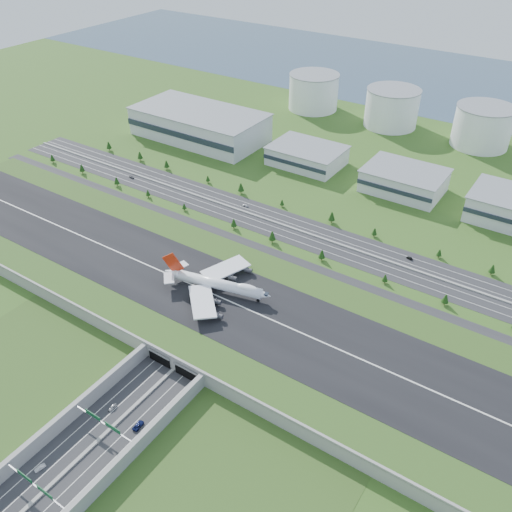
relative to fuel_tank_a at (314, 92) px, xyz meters
The scene contains 21 objects.
ground 332.88m from the fuel_tank_a, 68.84° to the right, with size 1200.00×1200.00×0.00m, color #25541A.
airfield_deck 332.76m from the fuel_tank_a, 68.84° to the right, with size 520.00×100.00×9.20m.
underpass_road 426.88m from the fuel_tank_a, 73.66° to the right, with size 38.80×120.40×8.00m.
sign_gantry_near 422.58m from the fuel_tank_a, 73.50° to the right, with size 38.70×0.70×9.80m.
sign_gantry_far 456.23m from the fuel_tank_a, 74.75° to the right, with size 38.70×0.70×9.80m.
north_expressway 246.84m from the fuel_tank_a, 60.83° to the right, with size 560.00×36.00×0.12m, color #28282B.
tree_row 243.86m from the fuel_tank_a, 61.01° to the right, with size 501.06×48.73×8.50m.
hangar_west 134.72m from the fuel_tank_a, 111.80° to the right, with size 120.00×60.00×25.00m, color #BDBDC1.
hangar_mid_a 134.54m from the fuel_tank_a, 63.43° to the right, with size 58.00×42.00×15.00m, color #BDBDC1.
hangar_mid_b 188.43m from the fuel_tank_a, 39.61° to the right, with size 58.00×42.00×17.00m, color #BDBDC1.
fuel_tank_a is the anchor object (origin of this frame).
fuel_tank_b 85.00m from the fuel_tank_a, ahead, with size 50.00×50.00×35.00m, color white.
fuel_tank_c 170.00m from the fuel_tank_a, ahead, with size 50.00×50.00×35.00m, color white.
bay_water 208.82m from the fuel_tank_a, 54.78° to the left, with size 1200.00×260.00×0.06m, color #334C62.
boeing_747 324.98m from the fuel_tank_a, 70.77° to the right, with size 64.40×60.20×20.21m.
car_0 409.66m from the fuel_tank_a, 74.06° to the right, with size 1.87×4.65×1.59m, color #A0A0A4.
car_1 446.20m from the fuel_tank_a, 75.67° to the right, with size 1.61×4.62×1.52m, color silver.
car_2 415.38m from the fuel_tank_a, 71.86° to the right, with size 2.80×6.07×1.69m, color #0D1545.
car_4 226.01m from the fuel_tank_a, 101.31° to the right, with size 1.95×4.86×1.65m, color #525256.
car_5 275.14m from the fuel_tank_a, 48.30° to the right, with size 1.47×4.22×1.39m, color black.
car_7 216.17m from the fuel_tank_a, 74.54° to the right, with size 1.94×4.77×1.38m, color silver.
Camera 1 is at (136.89, -182.11, 199.44)m, focal length 38.00 mm.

